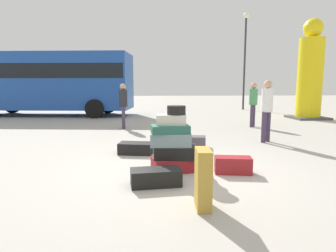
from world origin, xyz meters
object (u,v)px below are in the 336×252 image
person_tourist_with_camera (123,102)px  suitcase_black_foreground_far (136,148)px  suitcase_maroon_foreground_near (233,165)px  lamp_post (245,47)px  suitcase_tower (173,145)px  suitcase_black_white_trunk (156,177)px  yellow_dummy_statue (310,75)px  person_passerby_in_red (267,106)px  suitcase_charcoal_behind_tower (175,147)px  person_bearded_onlooker (253,101)px  suitcase_charcoal_left_side (193,142)px  parked_bus (48,80)px  suitcase_tan_right_side (203,179)px

person_tourist_with_camera → suitcase_black_foreground_far: bearing=3.9°
suitcase_maroon_foreground_near → lamp_post: lamp_post is taller
suitcase_tower → suitcase_black_white_trunk: size_ratio=1.53×
yellow_dummy_statue → suitcase_tower: bearing=-131.9°
suitcase_maroon_foreground_near → person_passerby_in_red: size_ratio=0.38×
suitcase_charcoal_behind_tower → person_tourist_with_camera: 4.09m
suitcase_tower → suitcase_black_foreground_far: suitcase_tower is taller
suitcase_charcoal_behind_tower → person_bearded_onlooker: (3.30, 3.75, 0.90)m
suitcase_tower → lamp_post: 14.89m
suitcase_charcoal_left_side → person_bearded_onlooker: size_ratio=0.38×
suitcase_black_foreground_far → suitcase_maroon_foreground_near: size_ratio=1.18×
suitcase_maroon_foreground_near → person_passerby_in_red: bearing=66.7°
suitcase_charcoal_behind_tower → suitcase_maroon_foreground_near: 2.07m
lamp_post → parked_bus: bearing=-165.4°
suitcase_black_foreground_far → yellow_dummy_statue: bearing=51.0°
suitcase_maroon_foreground_near → suitcase_tower: bearing=175.3°
parked_bus → suitcase_tower: bearing=-55.4°
suitcase_black_white_trunk → person_bearded_onlooker: size_ratio=0.47×
suitcase_black_white_trunk → person_bearded_onlooker: person_bearded_onlooker is taller
parked_bus → suitcase_black_foreground_far: bearing=-55.5°
parked_bus → person_bearded_onlooker: bearing=-22.4°
suitcase_black_foreground_far → suitcase_tan_right_side: 3.15m
suitcase_charcoal_behind_tower → suitcase_charcoal_left_side: suitcase_charcoal_left_side is taller
suitcase_charcoal_left_side → person_tourist_with_camera: size_ratio=0.39×
suitcase_black_white_trunk → person_passerby_in_red: (3.10, 3.25, 0.87)m
suitcase_tower → suitcase_charcoal_behind_tower: bearing=83.6°
suitcase_black_white_trunk → yellow_dummy_statue: (7.41, 8.66, 1.90)m
suitcase_tower → suitcase_black_white_trunk: 0.92m
yellow_dummy_statue → suitcase_charcoal_left_side: bearing=-137.2°
suitcase_tower → suitcase_black_white_trunk: (-0.34, -0.78, -0.35)m
suitcase_black_white_trunk → person_bearded_onlooker: (3.82, 6.17, 0.85)m
person_passerby_in_red → suitcase_black_foreground_far: bearing=-17.7°
suitcase_black_foreground_far → lamp_post: 14.12m
suitcase_charcoal_behind_tower → suitcase_black_white_trunk: bearing=-109.2°
person_bearded_onlooker → lamp_post: lamp_post is taller
person_bearded_onlooker → yellow_dummy_statue: (3.59, 2.50, 1.05)m
yellow_dummy_statue → parked_bus: bearing=169.0°
suitcase_charcoal_behind_tower → person_passerby_in_red: bearing=10.8°
suitcase_charcoal_left_side → suitcase_charcoal_behind_tower: bearing=-135.4°
suitcase_black_white_trunk → suitcase_maroon_foreground_near: bearing=14.9°
suitcase_charcoal_left_side → person_tourist_with_camera: 4.00m
person_passerby_in_red → person_bearded_onlooker: bearing=-139.4°
person_tourist_with_camera → suitcase_tower: bearing=9.4°
suitcase_charcoal_left_side → person_passerby_in_red: person_passerby_in_red is taller
person_bearded_onlooker → suitcase_charcoal_behind_tower: bearing=-3.9°
suitcase_tower → yellow_dummy_statue: yellow_dummy_statue is taller
suitcase_charcoal_left_side → yellow_dummy_statue: yellow_dummy_statue is taller
suitcase_tower → person_passerby_in_red: size_ratio=0.70×
suitcase_tower → person_tourist_with_camera: 5.52m
person_bearded_onlooker → parked_bus: (-9.00, 4.95, 0.85)m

